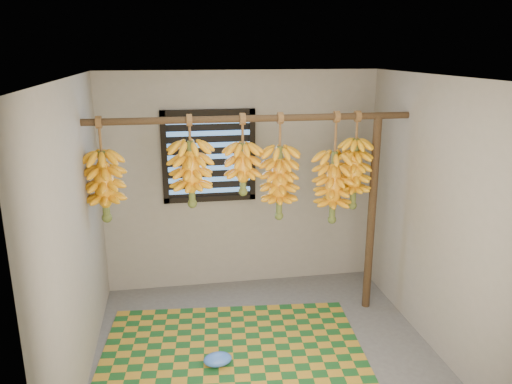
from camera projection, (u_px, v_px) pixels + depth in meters
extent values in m
cube|color=#515151|center=(267.00, 356.00, 4.40)|extent=(3.00, 3.00, 0.01)
cube|color=silver|center=(268.00, 77.00, 3.74)|extent=(3.00, 3.00, 0.01)
cube|color=gray|center=(241.00, 182.00, 5.50)|extent=(3.00, 0.01, 2.40)
cube|color=gray|center=(75.00, 239.00, 3.82)|extent=(0.01, 3.00, 2.40)
cube|color=gray|center=(438.00, 218.00, 4.32)|extent=(0.01, 3.00, 2.40)
cube|color=black|center=(209.00, 156.00, 5.33)|extent=(1.00, 0.04, 1.00)
cylinder|color=#46321B|center=(253.00, 119.00, 4.51)|extent=(3.00, 0.06, 0.06)
cylinder|color=#46321B|center=(372.00, 216.00, 4.98)|extent=(0.08, 0.08, 2.00)
cube|color=#164D1E|center=(234.00, 360.00, 4.33)|extent=(2.48, 2.06, 0.01)
ellipsoid|color=blue|center=(218.00, 359.00, 4.25)|extent=(0.27, 0.21, 0.10)
cylinder|color=brown|center=(100.00, 137.00, 4.33)|extent=(0.02, 0.02, 0.31)
cylinder|color=#4C5923|center=(104.00, 184.00, 4.44)|extent=(0.07, 0.07, 0.59)
cylinder|color=brown|center=(190.00, 131.00, 4.44)|extent=(0.02, 0.02, 0.25)
cylinder|color=#4C5923|center=(191.00, 172.00, 4.55)|extent=(0.06, 0.06, 0.57)
cylinder|color=brown|center=(243.00, 131.00, 4.53)|extent=(0.02, 0.02, 0.28)
cylinder|color=#4C5923|center=(243.00, 166.00, 4.62)|extent=(0.06, 0.06, 0.44)
cylinder|color=brown|center=(280.00, 132.00, 4.59)|extent=(0.02, 0.02, 0.32)
cylinder|color=#4C5923|center=(279.00, 181.00, 4.72)|extent=(0.06, 0.06, 0.66)
cylinder|color=brown|center=(336.00, 134.00, 4.69)|extent=(0.02, 0.02, 0.39)
cylinder|color=#4C5923|center=(333.00, 185.00, 4.82)|extent=(0.06, 0.06, 0.66)
cylinder|color=brown|center=(357.00, 127.00, 4.70)|extent=(0.02, 0.02, 0.27)
cylinder|color=#4C5923|center=(354.00, 172.00, 4.82)|extent=(0.06, 0.06, 0.65)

